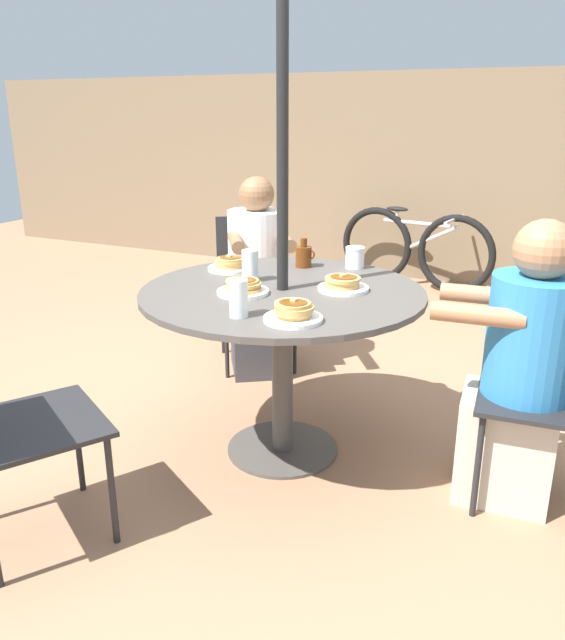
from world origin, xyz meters
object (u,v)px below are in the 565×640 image
diner_east (520,377)px  drinking_glass_a (250,266)px  patio_table (282,317)px  coffee_cup (355,257)px  patio_chair_south (255,280)px  drinking_glass_b (239,298)px  pancake_plate_d (343,284)px  bicycle (415,248)px  syrup_bottle (304,256)px  patio_chair_north (1,416)px  pancake_plate_a (243,288)px  diner_south (258,285)px  pancake_plate_c (230,265)px  pancake_plate_b (293,313)px

diner_east → drinking_glass_a: size_ratio=8.12×
patio_table → coffee_cup: bearing=72.3°
patio_chair_south → drinking_glass_b: 1.52m
pancake_plate_d → bicycle: size_ratio=0.15×
syrup_bottle → coffee_cup: size_ratio=1.38×
patio_chair_north → pancake_plate_a: 1.00m
patio_chair_north → patio_chair_south: (-0.04, 1.91, 0.00)m
diner_east → drinking_glass_b: (-0.94, -0.46, 0.31)m
drinking_glass_a → patio_chair_south: bearing=116.3°
patio_table → diner_south: bearing=123.3°
syrup_bottle → bicycle: 2.63m
pancake_plate_c → pancake_plate_d: (0.59, -0.11, 0.00)m
patio_chair_south → pancake_plate_a: bearing=81.9°
patio_table → pancake_plate_a: (-0.12, -0.13, 0.15)m
diner_south → pancake_plate_b: diner_south is taller
drinking_glass_a → drinking_glass_b: size_ratio=1.00×
pancake_plate_a → bicycle: pancake_plate_a is taller
pancake_plate_a → pancake_plate_d: bearing=32.1°
pancake_plate_b → pancake_plate_c: pancake_plate_b is taller
pancake_plate_a → syrup_bottle: (0.04, 0.52, 0.03)m
pancake_plate_b → drinking_glass_b: size_ratio=1.54×
patio_chair_north → pancake_plate_c: (0.22, 1.17, 0.28)m
pancake_plate_a → pancake_plate_b: 0.40m
pancake_plate_b → drinking_glass_a: 0.57m
pancake_plate_c → drinking_glass_a: drinking_glass_a is taller
pancake_plate_c → drinking_glass_a: size_ratio=1.55×
diner_east → drinking_glass_a: diner_east is taller
diner_south → syrup_bottle: diner_south is taller
pancake_plate_a → pancake_plate_b: pancake_plate_b is taller
patio_chair_south → pancake_plate_a: size_ratio=4.08×
patio_chair_north → bicycle: patio_chair_north is taller
patio_chair_south → syrup_bottle: bearing=101.7°
pancake_plate_c → drinking_glass_a: (0.18, -0.14, 0.04)m
pancake_plate_b → coffee_cup: coffee_cup is taller
patio_chair_south → bicycle: bearing=-136.7°
pancake_plate_b → syrup_bottle: 0.80m
patio_chair_north → pancake_plate_c: 1.22m
pancake_plate_a → bicycle: bearing=90.3°
diner_south → coffee_cup: bearing=121.4°
pancake_plate_d → syrup_bottle: syrup_bottle is taller
coffee_cup → drinking_glass_a: 0.53m
patio_table → pancake_plate_d: 0.29m
diner_east → drinking_glass_b: bearing=112.0°
diner_east → coffee_cup: diner_east is taller
diner_east → pancake_plate_a: bearing=96.3°
patio_chair_south → bicycle: (0.49, 2.04, -0.16)m
pancake_plate_d → coffee_cup: bearing=101.5°
pancake_plate_d → drinking_glass_b: size_ratio=1.54×
patio_chair_south → diner_south: (0.10, -0.15, 0.02)m
patio_table → pancake_plate_c: size_ratio=5.62×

